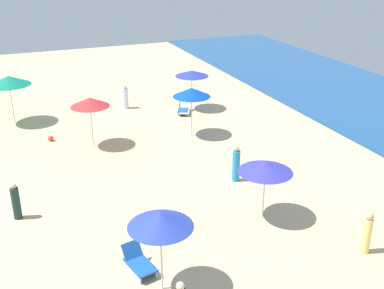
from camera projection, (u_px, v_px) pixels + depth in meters
The scene contains 14 objects.
umbrella_0 at pixel (266, 167), 17.58m from camera, with size 2.04×2.04×2.37m.
umbrella_1 at pixel (160, 220), 13.71m from camera, with size 1.93×1.93×2.69m.
lounge_chair_1_0 at pixel (139, 263), 15.35m from camera, with size 1.42×0.91×0.79m.
umbrella_2 at pixel (192, 73), 29.45m from camera, with size 2.06×2.06×2.49m.
lounge_chair_2_0 at pixel (183, 109), 29.62m from camera, with size 1.43×1.11×0.68m.
lounge_chair_2_1 at pixel (185, 110), 29.51m from camera, with size 1.43×1.07×0.67m.
umbrella_4 at pixel (192, 92), 25.27m from camera, with size 2.00×2.00×2.69m.
umbrella_5 at pixel (9, 80), 27.03m from camera, with size 2.43×2.43×2.82m.
umbrella_6 at pixel (90, 102), 23.95m from camera, with size 1.96×1.96×2.62m.
beachgoer_0 at pixel (236, 165), 21.00m from camera, with size 0.47×0.47×1.63m.
beachgoer_1 at pixel (367, 233), 16.09m from camera, with size 0.38×0.38×1.53m.
beachgoer_3 at pixel (125, 98), 30.25m from camera, with size 0.52×0.52×1.52m.
beachgoer_4 at pixel (16, 202), 18.12m from camera, with size 0.45×0.45×1.50m.
beach_ball_0 at pixel (51, 138), 25.45m from camera, with size 0.30×0.30×0.30m, color #E34430.
Camera 1 is at (18.02, 2.40, 9.76)m, focal length 44.98 mm.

